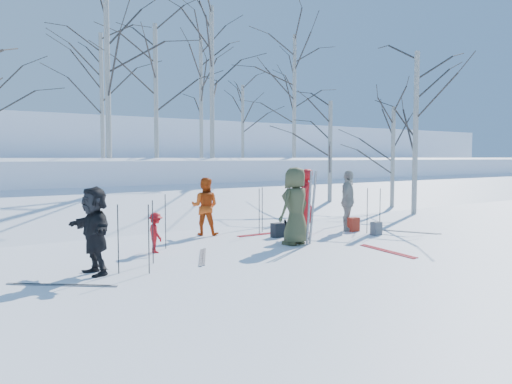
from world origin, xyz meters
TOP-DOWN VIEW (x-y plane):
  - ground at (0.00, 0.00)m, footprint 120.00×120.00m
  - snow_ramp at (0.00, 7.00)m, footprint 70.00×9.49m
  - snow_plateau at (0.00, 17.00)m, footprint 70.00×18.00m
  - far_hill at (0.00, 38.00)m, footprint 90.00×30.00m
  - skier_olive_center at (0.39, 0.30)m, footprint 1.09×0.83m
  - skier_red_north at (1.64, 1.38)m, footprint 0.82×0.80m
  - skier_redor_behind at (-0.75, 3.00)m, footprint 1.02×1.00m
  - skier_red_seated at (-3.00, 1.32)m, footprint 0.41×0.64m
  - skier_cream_east at (3.22, 1.23)m, footprint 1.16×0.94m
  - skier_grey_west at (-4.84, -0.04)m, footprint 0.61×1.60m
  - dog at (1.24, 1.58)m, footprint 0.31×0.55m
  - upright_ski_left at (0.62, 0.02)m, footprint 0.10×0.17m
  - upright_ski_right at (0.76, 0.05)m, footprint 0.10×0.23m
  - ski_pair_a at (4.49, 0.05)m, footprint 1.70×2.06m
  - ski_pair_b at (-2.35, 0.22)m, footprint 1.84×2.07m
  - ski_pair_c at (-5.58, -0.54)m, footprint 2.07×2.10m
  - ski_pair_d at (0.81, 2.14)m, footprint 0.27×1.91m
  - ski_pair_e at (1.58, -1.70)m, footprint 0.81×1.96m
  - ski_pole_a at (0.96, 2.54)m, footprint 0.02×0.02m
  - ski_pole_b at (3.49, 0.21)m, footprint 0.02×0.02m
  - ski_pole_c at (0.61, 2.21)m, footprint 0.02×0.02m
  - ski_pole_d at (-3.97, -0.58)m, footprint 0.02×0.02m
  - ski_pole_e at (-3.53, 0.25)m, footprint 0.02×0.02m
  - ski_pole_f at (-4.45, -0.24)m, footprint 0.02×0.02m
  - ski_pole_g at (3.31, 0.53)m, footprint 0.02×0.02m
  - ski_pole_h at (-2.59, 1.66)m, footprint 0.02×0.02m
  - backpack_red at (3.28, 1.04)m, footprint 0.32×0.22m
  - backpack_grey at (3.29, 0.16)m, footprint 0.30×0.20m
  - backpack_dark at (0.72, 1.48)m, footprint 0.34×0.24m
  - birch_plateau_a at (6.97, 12.70)m, footprint 3.29×3.29m
  - birch_plateau_d at (1.52, 11.50)m, footprint 4.77×4.77m
  - birch_plateau_f at (3.72, 10.32)m, footprint 5.37×5.37m
  - birch_plateau_g at (9.61, 11.61)m, footprint 5.24×5.24m
  - birch_plateau_h at (12.58, 15.29)m, footprint 5.02×5.02m
  - birch_plateau_i at (6.34, 16.11)m, footprint 5.52×5.52m
  - birch_plateau_j at (-1.30, 9.55)m, footprint 5.18×5.18m
  - birch_plateau_k at (0.43, 15.65)m, footprint 4.96×4.96m
  - birch_edge_b at (8.59, 2.92)m, footprint 5.03×5.03m
  - birch_edge_c at (9.20, 4.52)m, footprint 3.66×3.66m
  - birch_edge_e at (6.51, 5.51)m, footprint 3.77×3.77m

SIDE VIEW (x-z plane):
  - ground at x=0.00m, z-range 0.00..0.00m
  - ski_pair_a at x=4.49m, z-range 0.00..0.02m
  - ski_pair_b at x=-2.35m, z-range 0.00..0.02m
  - ski_pair_c at x=-5.58m, z-range 0.00..0.02m
  - ski_pair_d at x=0.81m, z-range 0.00..0.02m
  - ski_pair_e at x=1.58m, z-range 0.00..0.02m
  - snow_ramp at x=0.00m, z-range -1.91..2.21m
  - backpack_grey at x=3.29m, z-range 0.00..0.38m
  - backpack_dark at x=0.72m, z-range 0.00..0.40m
  - backpack_red at x=3.28m, z-range 0.00..0.42m
  - dog at x=1.24m, z-range 0.00..0.44m
  - skier_red_seated at x=-3.00m, z-range 0.00..0.95m
  - ski_pole_a at x=0.96m, z-range 0.00..1.34m
  - ski_pole_b at x=3.49m, z-range 0.00..1.34m
  - ski_pole_c at x=0.61m, z-range 0.00..1.34m
  - ski_pole_d at x=-3.97m, z-range 0.00..1.34m
  - ski_pole_e at x=-3.53m, z-range 0.00..1.34m
  - ski_pole_f at x=-4.45m, z-range 0.00..1.34m
  - ski_pole_g at x=3.31m, z-range 0.00..1.34m
  - ski_pole_h at x=-2.59m, z-range 0.00..1.34m
  - skier_redor_behind at x=-0.75m, z-range 0.00..1.66m
  - skier_grey_west at x=-4.84m, z-range 0.00..1.69m
  - skier_cream_east at x=3.22m, z-range 0.00..1.84m
  - upright_ski_left at x=0.62m, z-range 0.00..1.90m
  - upright_ski_right at x=0.76m, z-range 0.00..1.90m
  - skier_red_north at x=1.64m, z-range 0.00..1.91m
  - skier_olive_center at x=0.39m, z-range 0.00..1.99m
  - snow_plateau at x=0.00m, z-range -0.10..2.10m
  - far_hill at x=0.00m, z-range -1.00..5.00m
  - birch_edge_c at x=9.20m, z-range 0.00..4.37m
  - birch_edge_e at x=6.51m, z-range 0.00..4.53m
  - birch_edge_b at x=8.59m, z-range 0.00..6.33m
  - birch_plateau_a at x=6.97m, z-range 2.20..6.05m
  - birch_plateau_d at x=1.52m, z-range 2.20..8.16m
  - birch_plateau_k at x=0.43m, z-range 2.20..8.43m
  - birch_plateau_h at x=12.58m, z-range 2.20..8.52m
  - birch_plateau_j at x=-1.30m, z-range 2.20..8.74m
  - birch_plateau_g at x=9.61m, z-range 2.20..8.82m
  - birch_plateau_f at x=3.72m, z-range 2.20..9.01m
  - birch_plateau_i at x=6.34m, z-range 2.20..9.23m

